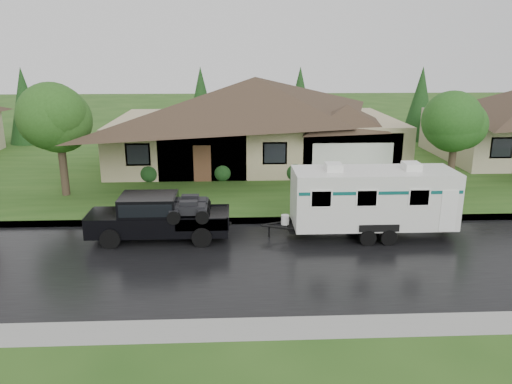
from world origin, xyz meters
TOP-DOWN VIEW (x-y plane):
  - ground at (0.00, 0.00)m, footprint 140.00×140.00m
  - road at (0.00, -2.00)m, footprint 140.00×8.00m
  - curb at (0.00, 2.25)m, footprint 140.00×0.50m
  - lawn at (0.00, 15.00)m, footprint 140.00×26.00m
  - house_main at (2.29, 13.84)m, footprint 19.44×10.80m
  - tree_left_green at (-8.20, 6.59)m, footprint 3.50×3.50m
  - tree_right_green at (12.20, 6.71)m, footprint 3.19×3.19m
  - shrub_row at (2.00, 9.30)m, footprint 13.60×1.00m
  - pickup_truck at (-2.61, 0.40)m, footprint 5.58×2.12m
  - travel_trailer at (6.19, 0.40)m, footprint 6.88×2.42m

SIDE VIEW (x-z plane):
  - ground at x=0.00m, z-range 0.00..0.00m
  - road at x=0.00m, z-range 0.00..0.01m
  - curb at x=0.00m, z-range 0.00..0.15m
  - lawn at x=0.00m, z-range 0.00..0.15m
  - shrub_row at x=2.00m, z-range 0.15..1.15m
  - pickup_truck at x=-2.61m, z-range 0.07..1.93m
  - travel_trailer at x=6.19m, z-range 0.09..3.18m
  - house_main at x=2.29m, z-range 0.14..7.04m
  - tree_right_green at x=12.20m, z-range 1.17..6.45m
  - tree_left_green at x=-8.20m, z-range 1.27..7.06m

